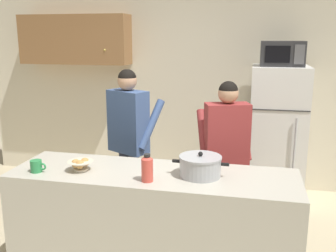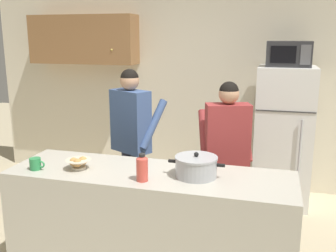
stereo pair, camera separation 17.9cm
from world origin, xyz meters
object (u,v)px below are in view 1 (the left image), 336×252
Objects in this scene: refrigerator at (277,135)px; bottle_near_edge at (147,168)px; microwave at (282,54)px; person_near_pot at (129,130)px; person_by_sink at (226,145)px; cooking_pot at (200,166)px; coffee_mug at (37,166)px; bread_bowl at (81,165)px.

bottle_near_edge is (-1.03, -2.04, 0.21)m from refrigerator.
person_near_pot is at bearing -147.97° from microwave.
person_by_sink is 0.72m from cooking_pot.
refrigerator is 2.29m from bottle_near_edge.
refrigerator is 12.45× the size of coffee_mug.
microwave is 2.09m from cooking_pot.
cooking_pot reaches higher than bread_bowl.
coffee_mug is at bearing -147.59° from person_by_sink.
person_by_sink is 1.35m from bread_bowl.
refrigerator is at bearing 50.22° from bread_bowl.
bottle_near_edge reaches higher than coffee_mug.
microwave is at bearing 49.89° from bread_bowl.
person_near_pot is (-1.52, -0.97, 0.21)m from refrigerator.
person_near_pot is at bearing 170.90° from person_by_sink.
bottle_near_edge is (0.58, -0.10, 0.05)m from bread_bowl.
refrigerator is 0.96m from microwave.
refrigerator is 2.52m from bread_bowl.
refrigerator is at bearing 63.11° from bottle_near_edge.
person_near_pot is 7.96× the size of bread_bowl.
bottle_near_edge is (0.49, -1.06, -0.01)m from person_near_pot.
person_by_sink is at bearing -115.15° from microwave.
refrigerator is at bearing 90.07° from microwave.
cooking_pot is (-0.67, -1.84, 0.18)m from refrigerator.
coffee_mug is (-1.27, -0.19, -0.03)m from cooking_pot.
refrigerator reaches higher than cooking_pot.
cooking_pot reaches higher than coffee_mug.
person_near_pot is at bearing 68.51° from coffee_mug.
refrigerator is at bearing 46.36° from coffee_mug.
person_by_sink is 1.68m from coffee_mug.
bottle_near_edge is at bearing -119.50° from person_by_sink.
refrigerator is 1.04× the size of person_by_sink.
bread_bowl is at bearing -143.67° from person_by_sink.
bread_bowl is (-1.61, -1.91, -0.80)m from microwave.
person_near_pot is (-1.52, -0.95, -0.74)m from microwave.
person_near_pot is 1.05× the size of person_by_sink.
cooking_pot is 2.08× the size of bottle_near_edge.
microwave reaches higher than cooking_pot.
microwave is 0.29× the size of person_near_pot.
coffee_mug is (-0.42, -1.06, -0.06)m from person_near_pot.
person_by_sink is 12.01× the size of coffee_mug.
person_near_pot is at bearing 84.66° from bread_bowl.
person_near_pot is 1.14m from coffee_mug.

